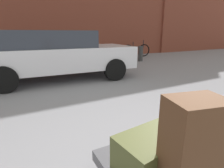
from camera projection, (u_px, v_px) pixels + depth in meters
name	position (u px, v px, depth m)	size (l,w,h in m)	color
luggage_cart	(178.00, 165.00, 1.53)	(1.21, 0.89, 0.34)	#4C4C51
suitcase_brown_rear_left	(192.00, 153.00, 1.05)	(0.32, 0.24, 0.68)	#51331E
duffel_bag_maroon_front_left	(203.00, 139.00, 1.53)	(0.54, 0.35, 0.29)	maroon
suitcase_olive_front_right	(153.00, 152.00, 1.38)	(0.55, 0.36, 0.28)	#4C5128
parked_car	(57.00, 54.00, 5.31)	(4.40, 2.13, 1.42)	silver
bicycle_leaning	(136.00, 50.00, 10.46)	(1.75, 0.34, 0.96)	black
bollard_kerb_near	(115.00, 55.00, 8.22)	(0.23, 0.23, 0.73)	#383838
bollard_kerb_mid	(141.00, 54.00, 8.86)	(0.23, 0.23, 0.73)	#383838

